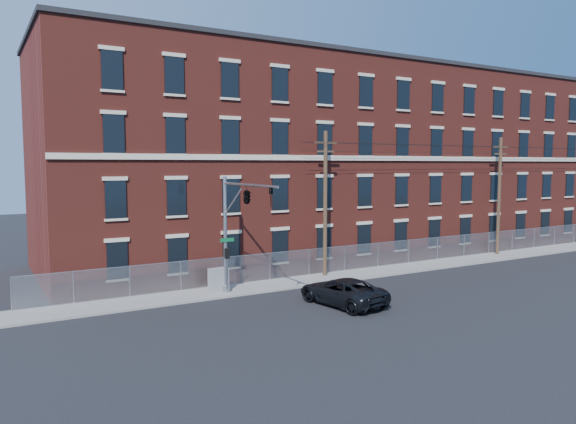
{
  "coord_description": "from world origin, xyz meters",
  "views": [
    {
      "loc": [
        -19.02,
        -25.27,
        7.84
      ],
      "look_at": [
        -1.92,
        4.0,
        4.85
      ],
      "focal_mm": 33.78,
      "sensor_mm": 36.0,
      "label": 1
    }
  ],
  "objects_px": {
    "traffic_signal_mast": "(242,208)",
    "utility_pole_near": "(325,201)",
    "pickup_truck": "(342,291)",
    "utility_cabinet": "(218,280)"
  },
  "relations": [
    {
      "from": "traffic_signal_mast",
      "to": "utility_cabinet",
      "type": "xyz_separation_m",
      "value": [
        -0.34,
        2.63,
        -4.55
      ]
    },
    {
      "from": "traffic_signal_mast",
      "to": "utility_pole_near",
      "type": "height_order",
      "value": "utility_pole_near"
    },
    {
      "from": "traffic_signal_mast",
      "to": "utility_cabinet",
      "type": "distance_m",
      "value": 5.27
    },
    {
      "from": "traffic_signal_mast",
      "to": "pickup_truck",
      "type": "relative_size",
      "value": 1.28
    },
    {
      "from": "utility_pole_near",
      "to": "utility_cabinet",
      "type": "distance_m",
      "value": 9.51
    },
    {
      "from": "utility_pole_near",
      "to": "utility_cabinet",
      "type": "height_order",
      "value": "utility_pole_near"
    },
    {
      "from": "utility_pole_near",
      "to": "pickup_truck",
      "type": "relative_size",
      "value": 1.83
    },
    {
      "from": "traffic_signal_mast",
      "to": "pickup_truck",
      "type": "xyz_separation_m",
      "value": [
        4.62,
        -3.3,
        -4.63
      ]
    },
    {
      "from": "pickup_truck",
      "to": "utility_cabinet",
      "type": "distance_m",
      "value": 7.73
    },
    {
      "from": "traffic_signal_mast",
      "to": "utility_pole_near",
      "type": "bearing_deg",
      "value": 23.14
    }
  ]
}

